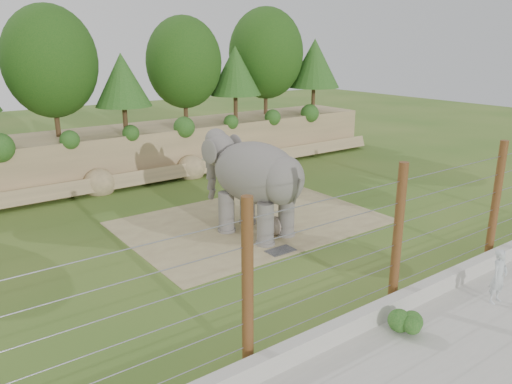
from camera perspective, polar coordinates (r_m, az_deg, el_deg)
ground at (r=17.71m, az=3.86°, el=-6.48°), size 90.00×90.00×0.00m
back_embankment at (r=27.59m, az=-12.43°, el=10.15°), size 30.00×5.52×8.77m
dirt_patch at (r=20.19m, az=-0.54°, el=-3.41°), size 10.00×7.00×0.02m
drain_grate at (r=17.46m, az=2.83°, el=-6.70°), size 1.00×0.60×0.03m
elephant at (r=18.42m, az=0.00°, el=0.58°), size 2.87×4.86×3.68m
stone_ball at (r=18.75m, az=2.17°, el=-3.86°), size 0.71×0.71×0.71m
retaining_wall at (r=14.54m, az=16.91°, el=-11.62°), size 26.00×0.35×0.50m
walkway at (r=13.76m, az=23.67°, el=-15.30°), size 26.00×4.00×0.01m
barrier_fence at (r=14.09m, az=15.90°, el=-4.63°), size 20.26×0.26×4.00m
walkway_shrub at (r=13.40m, az=17.05°, el=-13.96°), size 0.60×0.60×0.60m
zookeeper at (r=15.46m, az=26.00°, el=-8.65°), size 0.58×0.39×1.58m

